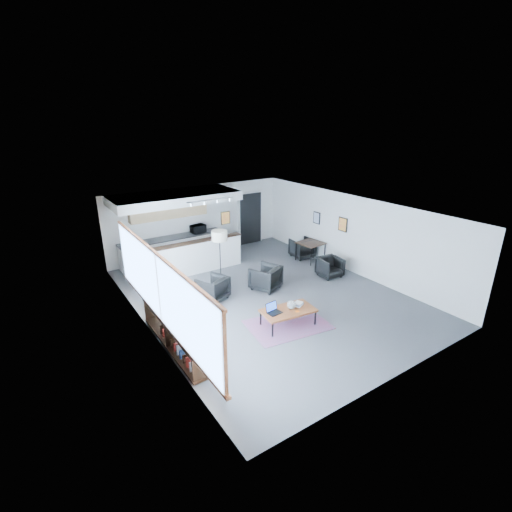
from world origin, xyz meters
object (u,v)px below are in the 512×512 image
coffee_table (288,311)px  dining_chair_far (302,249)px  book_stack (298,304)px  dining_chair_near (330,268)px  dining_table (311,244)px  armchair_left (213,287)px  laptop (273,310)px  ceramic_pot (292,305)px  microwave (198,228)px  armchair_right (265,276)px  floor_lamp (219,238)px

coffee_table → dining_chair_far: size_ratio=2.13×
book_stack → dining_chair_near: dining_chair_near is taller
coffee_table → dining_table: (3.50, 3.13, 0.24)m
armchair_left → dining_chair_near: 4.06m
dining_chair_near → book_stack: bearing=-144.3°
dining_table → dining_chair_near: size_ratio=1.50×
laptop → book_stack: size_ratio=1.12×
ceramic_pot → armchair_left: 2.56m
book_stack → dining_chair_near: 3.18m
coffee_table → armchair_left: armchair_left is taller
coffee_table → dining_chair_far: dining_chair_far is taller
coffee_table → armchair_left: (-0.92, 2.34, -0.02)m
dining_chair_far → coffee_table: bearing=50.1°
armchair_left → dining_table: 4.49m
microwave → dining_chair_near: bearing=-65.2°
coffee_table → ceramic_pot: size_ratio=6.40×
coffee_table → microwave: microwave is taller
book_stack → dining_table: size_ratio=0.36×
armchair_left → armchair_right: size_ratio=0.94×
ceramic_pot → book_stack: 0.27m
dining_chair_near → dining_chair_far: 1.96m
laptop → dining_chair_far: (3.89, 3.47, -0.18)m
ceramic_pot → dining_chair_near: ceramic_pot is taller
armchair_right → floor_lamp: floor_lamp is taller
laptop → microwave: (0.71, 5.73, 0.60)m
coffee_table → laptop: laptop is taller
armchair_right → microwave: bearing=-107.3°
laptop → microwave: 5.81m
dining_chair_near → dining_table: bearing=79.0°
floor_lamp → armchair_left: bearing=-128.9°
ceramic_pot → dining_chair_far: bearing=46.6°
book_stack → armchair_right: size_ratio=0.40×
coffee_table → microwave: bearing=93.7°
floor_lamp → ceramic_pot: bearing=-86.3°
laptop → book_stack: 0.75m
coffee_table → armchair_right: 2.21m
floor_lamp → dining_chair_near: floor_lamp is taller
book_stack → dining_chair_far: 4.73m
dining_table → microwave: 4.21m
armchair_right → microwave: (-0.44, 3.77, 0.70)m
book_stack → floor_lamp: size_ratio=0.19×
coffee_table → dining_chair_near: (3.08, 1.67, -0.10)m
laptop → armchair_right: armchair_right is taller
armchair_right → laptop: bearing=35.7°
book_stack → dining_chair_far: bearing=48.4°
floor_lamp → laptop: bearing=-94.9°
microwave → dining_chair_far: bearing=-44.1°
dining_chair_near → laptop: bearing=-150.9°
laptop → dining_chair_near: laptop is taller
armchair_right → dining_table: armchair_right is taller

